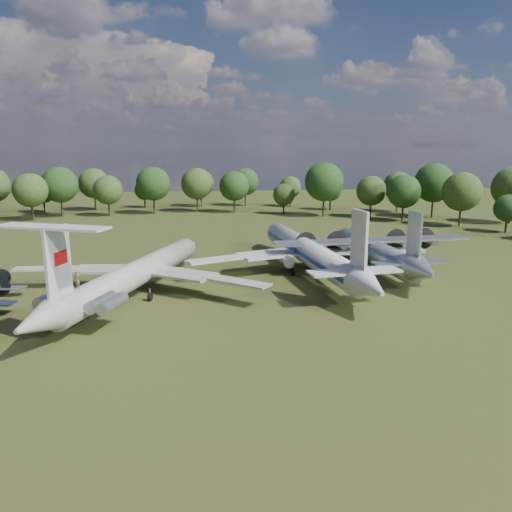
{
  "coord_description": "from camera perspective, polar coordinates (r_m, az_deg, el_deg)",
  "views": [
    {
      "loc": [
        4.4,
        -66.31,
        19.4
      ],
      "look_at": [
        12.36,
        -2.27,
        5.0
      ],
      "focal_mm": 35.0,
      "sensor_mm": 36.0,
      "label": 1
    }
  ],
  "objects": [
    {
      "name": "an12_transport",
      "position": [
        81.07,
        13.39,
        0.1
      ],
      "size": [
        34.71,
        38.18,
        4.71
      ],
      "primitive_type": null,
      "rotation": [
        0.0,
        0.0,
        0.08
      ],
      "color": "#A1A4A9",
      "rests_on": "ground"
    },
    {
      "name": "ground",
      "position": [
        69.23,
        -10.46,
        -3.91
      ],
      "size": [
        300.0,
        300.0,
        0.0
      ],
      "primitive_type": "plane",
      "color": "#203A13",
      "rests_on": "ground"
    },
    {
      "name": "il62_airliner",
      "position": [
        67.23,
        -13.49,
        -2.51
      ],
      "size": [
        50.78,
        56.99,
        4.62
      ],
      "primitive_type": null,
      "rotation": [
        0.0,
        0.0,
        -0.37
      ],
      "color": "silver",
      "rests_on": "ground"
    },
    {
      "name": "tu104_jet",
      "position": [
        77.38,
        6.07,
        -0.09
      ],
      "size": [
        43.33,
        54.48,
        5.06
      ],
      "primitive_type": null,
      "rotation": [
        0.0,
        0.0,
        0.11
      ],
      "color": "silver",
      "rests_on": "ground"
    },
    {
      "name": "person_on_il62",
      "position": [
        55.69,
        -19.77,
        -2.56
      ],
      "size": [
        0.83,
        0.74,
        1.9
      ],
      "primitive_type": "imported",
      "rotation": [
        0.0,
        0.0,
        2.63
      ],
      "color": "brown",
      "rests_on": "il62_airliner"
    }
  ]
}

